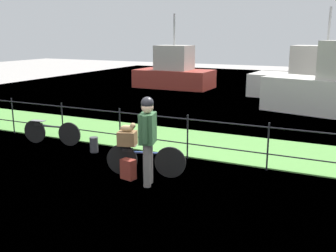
{
  "coord_description": "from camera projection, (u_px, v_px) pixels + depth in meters",
  "views": [
    {
      "loc": [
        3.3,
        -5.71,
        2.77
      ],
      "look_at": [
        -0.16,
        1.44,
        0.9
      ],
      "focal_mm": 41.6,
      "sensor_mm": 36.0,
      "label": 1
    }
  ],
  "objects": [
    {
      "name": "ground_plane",
      "position": [
        141.0,
        192.0,
        7.03
      ],
      "size": [
        60.0,
        60.0,
        0.0
      ],
      "primitive_type": "plane",
      "color": "#9E9993"
    },
    {
      "name": "backpack_on_paving",
      "position": [
        128.0,
        169.0,
        7.62
      ],
      "size": [
        0.31,
        0.23,
        0.4
      ],
      "primitive_type": "cube",
      "rotation": [
        0.0,
        0.0,
        6.08
      ],
      "color": "maroon",
      "rests_on": "ground"
    },
    {
      "name": "wooden_crate",
      "position": [
        127.0,
        138.0,
        7.71
      ],
      "size": [
        0.42,
        0.38,
        0.28
      ],
      "primitive_type": "cube",
      "rotation": [
        0.0,
        0.0,
        0.27
      ],
      "color": "brown",
      "rests_on": "bicycle_main"
    },
    {
      "name": "iron_fence",
      "position": [
        188.0,
        133.0,
        8.76
      ],
      "size": [
        18.04,
        0.04,
        1.03
      ],
      "color": "black",
      "rests_on": "ground"
    },
    {
      "name": "moored_boat_mid",
      "position": [
        174.0,
        73.0,
        20.62
      ],
      "size": [
        4.03,
        2.08,
        3.82
      ],
      "color": "#9E3328",
      "rests_on": "ground"
    },
    {
      "name": "harbor_water",
      "position": [
        266.0,
        102.0,
        16.27
      ],
      "size": [
        30.0,
        30.0,
        0.0
      ],
      "primitive_type": "plane",
      "color": "#426684",
      "rests_on": "ground"
    },
    {
      "name": "bicycle_parked",
      "position": [
        51.0,
        132.0,
        10.01
      ],
      "size": [
        1.6,
        0.34,
        0.61
      ],
      "color": "black",
      "rests_on": "ground"
    },
    {
      "name": "mooring_bollard",
      "position": [
        94.0,
        145.0,
        9.36
      ],
      "size": [
        0.2,
        0.2,
        0.37
      ],
      "primitive_type": "cylinder",
      "color": "#38383D",
      "rests_on": "ground"
    },
    {
      "name": "bicycle_main",
      "position": [
        145.0,
        160.0,
        7.75
      ],
      "size": [
        1.57,
        0.48,
        0.63
      ],
      "color": "black",
      "rests_on": "ground"
    },
    {
      "name": "cyclist_person",
      "position": [
        148.0,
        133.0,
        7.13
      ],
      "size": [
        0.36,
        0.52,
        1.68
      ],
      "color": "slate",
      "rests_on": "ground"
    },
    {
      "name": "moored_boat_far",
      "position": [
        324.0,
        80.0,
        16.9
      ],
      "size": [
        6.45,
        2.7,
        3.9
      ],
      "color": "silver",
      "rests_on": "ground"
    },
    {
      "name": "terrier_dog",
      "position": [
        128.0,
        128.0,
        7.66
      ],
      "size": [
        0.32,
        0.21,
        0.18
      ],
      "color": "tan",
      "rests_on": "wooden_crate"
    },
    {
      "name": "grass_strip",
      "position": [
        207.0,
        144.0,
        10.02
      ],
      "size": [
        27.0,
        2.4,
        0.03
      ],
      "primitive_type": "cube",
      "color": "#569342",
      "rests_on": "ground"
    }
  ]
}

